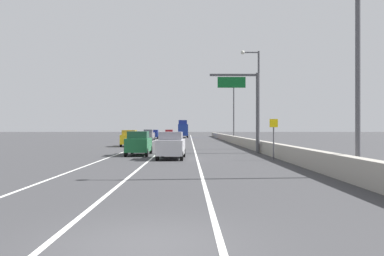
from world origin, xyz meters
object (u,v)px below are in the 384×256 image
object	(u,v)px
speed_advisory_sign	(274,136)
car_red_3	(169,134)
car_yellow_1	(130,138)
car_blue_4	(155,134)
lamp_post_right_near	(353,46)
car_gray_2	(149,135)
car_silver_0	(171,145)
lamp_post_right_second	(257,93)
box_truck	(183,129)
lamp_post_right_third	(232,106)
car_green_5	(139,143)
overhead_sign_gantry	(250,103)

from	to	relation	value
speed_advisory_sign	car_red_3	bearing A→B (deg)	101.05
car_yellow_1	car_blue_4	distance (m)	35.93
lamp_post_right_near	car_gray_2	xyz separation A→B (m)	(-15.45, 53.36, -5.23)
lamp_post_right_near	car_silver_0	world-z (taller)	lamp_post_right_near
lamp_post_right_second	car_silver_0	bearing A→B (deg)	-124.24
lamp_post_right_near	box_truck	bearing A→B (deg)	97.02
lamp_post_right_third	car_green_5	world-z (taller)	lamp_post_right_third
car_gray_2	car_blue_4	distance (m)	12.45
speed_advisory_sign	lamp_post_right_near	bearing A→B (deg)	-79.91
lamp_post_right_second	car_red_3	xyz separation A→B (m)	(-11.78, 38.64, -5.26)
car_red_3	box_truck	bearing A→B (deg)	78.01
lamp_post_right_second	car_blue_4	xyz separation A→B (m)	(-15.24, 42.20, -5.28)
car_silver_0	car_green_5	size ratio (longest dim) A/B	0.94
car_red_3	car_blue_4	xyz separation A→B (m)	(-3.46, 3.55, -0.02)
car_yellow_1	car_green_5	distance (m)	15.81
overhead_sign_gantry	car_gray_2	xyz separation A→B (m)	(-13.37, 36.46, -3.69)
car_yellow_1	box_truck	distance (m)	45.70
lamp_post_right_second	car_blue_4	world-z (taller)	lamp_post_right_second
box_truck	car_blue_4	bearing A→B (deg)	-123.56
lamp_post_right_third	car_yellow_1	size ratio (longest dim) A/B	2.34
car_yellow_1	overhead_sign_gantry	bearing A→B (deg)	-44.40
lamp_post_right_second	box_truck	bearing A→B (deg)	99.95
lamp_post_right_near	car_blue_4	world-z (taller)	lamp_post_right_near
lamp_post_right_second	car_silver_0	distance (m)	16.68
lamp_post_right_second	car_gray_2	world-z (taller)	lamp_post_right_second
lamp_post_right_third	box_truck	size ratio (longest dim) A/B	1.18
lamp_post_right_near	car_green_5	distance (m)	19.53
box_truck	car_yellow_1	bearing A→B (deg)	-97.65
lamp_post_right_second	car_gray_2	size ratio (longest dim) A/B	2.55
lamp_post_right_near	car_silver_0	size ratio (longest dim) A/B	2.57
lamp_post_right_third	car_silver_0	xyz separation A→B (m)	(-9.02, -36.70, -5.24)
speed_advisory_sign	box_truck	bearing A→B (deg)	96.59
car_silver_0	car_gray_2	distance (m)	43.30
car_red_3	speed_advisory_sign	bearing A→B (deg)	-78.95
lamp_post_right_near	car_green_5	xyz separation A→B (m)	(-12.11, 14.40, -5.24)
overhead_sign_gantry	car_blue_4	bearing A→B (deg)	105.29
lamp_post_right_second	overhead_sign_gantry	bearing A→B (deg)	-105.55
box_truck	speed_advisory_sign	bearing A→B (deg)	-83.41
speed_advisory_sign	car_red_3	distance (m)	54.03
lamp_post_right_second	car_red_3	world-z (taller)	lamp_post_right_second
overhead_sign_gantry	lamp_post_right_second	world-z (taller)	lamp_post_right_second
car_yellow_1	box_truck	bearing A→B (deg)	82.35
overhead_sign_gantry	car_green_5	distance (m)	10.97
box_truck	lamp_post_right_third	bearing A→B (deg)	-71.87
overhead_sign_gantry	car_yellow_1	size ratio (longest dim) A/B	1.59
car_yellow_1	lamp_post_right_near	bearing A→B (deg)	-62.82
lamp_post_right_third	car_blue_4	world-z (taller)	lamp_post_right_third
car_red_3	box_truck	distance (m)	13.23
lamp_post_right_near	car_gray_2	world-z (taller)	lamp_post_right_near
car_blue_4	overhead_sign_gantry	bearing A→B (deg)	-74.71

